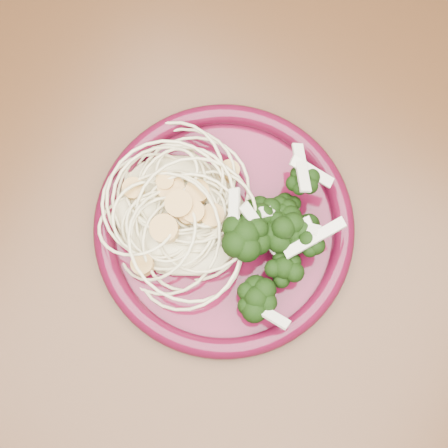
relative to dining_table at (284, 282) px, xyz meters
name	(u,v)px	position (x,y,z in m)	size (l,w,h in m)	color
dining_table	(284,282)	(0.00, 0.00, 0.00)	(1.20, 0.80, 0.75)	#472814
dinner_plate	(224,227)	(-0.08, 0.00, 0.11)	(0.31, 0.31, 0.02)	#4D0A1F
spaghetti_pile	(180,212)	(-0.12, -0.01, 0.12)	(0.13, 0.12, 0.03)	beige
scallop_cluster	(177,202)	(-0.12, -0.01, 0.15)	(0.12, 0.12, 0.04)	tan
broccoli_pile	(280,237)	(-0.03, 0.01, 0.13)	(0.08, 0.14, 0.05)	black
onion_garnish	(283,230)	(-0.03, 0.01, 0.16)	(0.06, 0.09, 0.05)	beige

